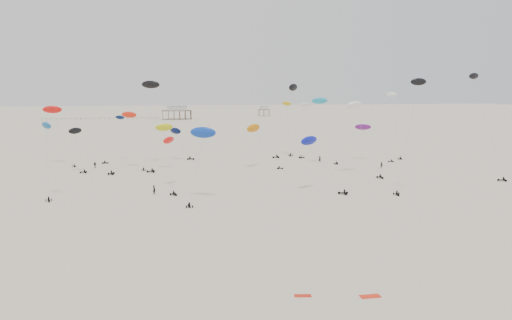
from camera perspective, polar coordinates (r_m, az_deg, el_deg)
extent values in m
plane|color=beige|center=(215.62, -5.37, 2.32)|extent=(900.00, 900.00, 0.00)
cube|color=brown|center=(364.14, -9.04, 5.59)|extent=(21.00, 13.00, 0.30)
cube|color=silver|center=(364.07, -9.05, 5.87)|extent=(14.00, 8.40, 3.20)
cube|color=#B2B2AD|center=(364.00, -9.06, 6.15)|extent=(15.00, 9.00, 0.30)
cube|color=brown|center=(401.81, 0.93, 5.78)|extent=(9.00, 7.00, 0.30)
cube|color=silver|center=(401.76, 0.93, 5.98)|extent=(5.60, 4.20, 2.40)
cube|color=#B2B2AD|center=(401.71, 0.93, 6.17)|extent=(6.00, 4.50, 0.30)
cube|color=black|center=(366.85, -17.20, 4.62)|extent=(80.00, 0.10, 0.10)
cylinder|color=gray|center=(109.08, -9.66, -0.76)|extent=(0.03, 0.03, 14.49)
ellipsoid|color=#F91311|center=(114.06, -9.96, 2.26)|extent=(3.70, 4.40, 2.06)
cylinder|color=gray|center=(166.92, 15.68, 3.79)|extent=(0.03, 0.03, 23.19)
ellipsoid|color=white|center=(173.23, 15.23, 7.24)|extent=(3.55, 2.67, 1.65)
cylinder|color=gray|center=(133.65, 24.97, 3.40)|extent=(0.03, 0.03, 25.40)
ellipsoid|color=black|center=(136.19, 23.63, 8.79)|extent=(3.80, 2.44, 1.74)
cylinder|color=gray|center=(108.25, 16.97, 2.41)|extent=(0.03, 0.03, 22.92)
ellipsoid|color=black|center=(110.70, 18.08, 8.50)|extent=(3.54, 1.18, 1.68)
cylinder|color=gray|center=(155.65, -8.33, 1.66)|extent=(0.03, 0.03, 8.59)
ellipsoid|color=#040F3B|center=(155.79, -9.19, 3.31)|extent=(4.47, 4.96, 2.41)
cylinder|color=gray|center=(146.38, 8.23, 3.09)|extent=(0.03, 0.03, 17.70)
ellipsoid|color=#1AA0C4|center=(146.33, 7.27, 6.74)|extent=(4.72, 2.25, 2.30)
cylinder|color=gray|center=(128.40, 12.59, 2.07)|extent=(0.03, 0.03, 18.72)
ellipsoid|color=white|center=(131.45, 11.19, 6.15)|extent=(6.15, 4.79, 2.80)
cylinder|color=gray|center=(156.52, -16.05, 2.24)|extent=(0.03, 0.03, 15.60)
ellipsoid|color=#051745|center=(160.59, -15.29, 4.72)|extent=(3.57, 3.01, 1.61)
cylinder|color=gray|center=(142.54, -12.32, 3.75)|extent=(0.03, 0.03, 25.33)
ellipsoid|color=black|center=(148.86, -11.96, 8.44)|extent=(6.01, 4.20, 2.78)
cylinder|color=gray|center=(135.82, -11.16, 1.17)|extent=(0.03, 0.03, 11.91)
ellipsoid|color=#C8CE11|center=(138.15, -10.46, 3.70)|extent=(5.24, 3.18, 2.44)
cylinder|color=gray|center=(156.03, 13.63, 1.71)|extent=(0.03, 0.03, 12.69)
ellipsoid|color=#69167B|center=(157.37, 12.13, 3.71)|extent=(5.49, 4.17, 2.47)
cylinder|color=gray|center=(158.43, 5.40, 3.27)|extent=(0.03, 0.03, 15.68)
ellipsoid|color=white|center=(159.05, 5.57, 6.29)|extent=(3.23, 1.53, 1.59)
cylinder|color=gray|center=(138.78, -19.53, 0.89)|extent=(0.03, 0.03, 10.34)
ellipsoid|color=black|center=(140.21, -19.97, 3.16)|extent=(3.82, 3.69, 1.92)
cylinder|color=gray|center=(159.58, 3.30, 4.27)|extent=(0.03, 0.03, 21.64)
ellipsoid|color=black|center=(161.54, 4.27, 8.29)|extent=(4.84, 5.10, 2.55)
cylinder|color=gray|center=(137.23, 1.21, 1.25)|extent=(0.03, 0.03, 12.23)
ellipsoid|color=orange|center=(138.05, -0.31, 3.67)|extent=(5.54, 5.36, 2.78)
cylinder|color=gray|center=(96.19, -6.84, -1.07)|extent=(0.03, 0.03, 14.17)
ellipsoid|color=#0E3AB9|center=(99.17, -6.08, 3.15)|extent=(5.64, 3.82, 2.61)
cylinder|color=gray|center=(137.59, -15.19, 1.83)|extent=(0.03, 0.03, 18.00)
ellipsoid|color=red|center=(142.69, -14.31, 5.04)|extent=(4.94, 3.72, 2.26)
cylinder|color=gray|center=(106.53, 7.99, -0.84)|extent=(0.03, 0.03, 12.43)
ellipsoid|color=#0D17B4|center=(107.91, 6.08, 2.22)|extent=(5.34, 4.50, 2.52)
cylinder|color=gray|center=(152.67, -21.18, 2.31)|extent=(0.03, 0.03, 17.69)
ellipsoid|color=red|center=(156.77, -22.26, 5.36)|extent=(5.62, 2.63, 2.76)
cylinder|color=gray|center=(165.30, 3.74, 3.50)|extent=(0.03, 0.03, 17.10)
ellipsoid|color=gold|center=(168.47, 3.53, 6.46)|extent=(3.65, 4.27, 1.97)
cylinder|color=gray|center=(107.46, -22.72, -0.29)|extent=(0.03, 0.03, 14.57)
ellipsoid|color=#155FA3|center=(109.86, -22.84, 3.67)|extent=(3.37, 3.81, 1.82)
imported|color=black|center=(106.25, -11.55, -3.86)|extent=(0.97, 1.00, 2.28)
imported|color=black|center=(141.90, 14.16, -0.94)|extent=(1.11, 0.79, 2.07)
imported|color=black|center=(145.21, -17.92, -0.88)|extent=(1.31, 0.84, 2.07)
imported|color=black|center=(150.41, 7.28, -0.25)|extent=(0.87, 0.64, 2.25)
cube|color=red|center=(56.05, 12.93, -14.98)|extent=(2.20, 0.90, 0.08)
cube|color=red|center=(55.10, 5.36, -15.22)|extent=(1.89, 0.98, 0.07)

